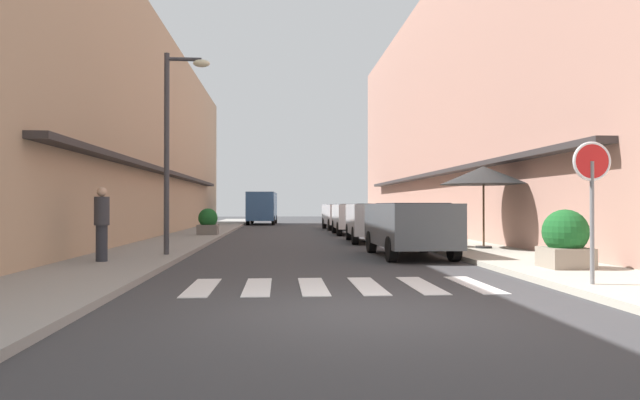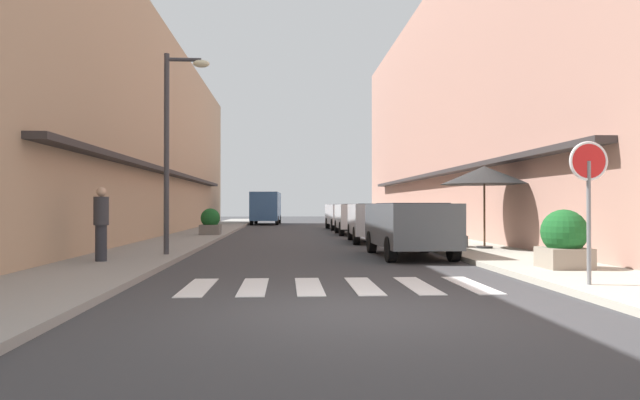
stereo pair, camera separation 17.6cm
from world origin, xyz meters
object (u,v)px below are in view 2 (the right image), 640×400
at_px(street_lamp, 174,131).
at_px(pedestrian_walking_near, 101,222).
at_px(planter_corner, 564,240).
at_px(cafe_umbrella, 484,176).
at_px(parked_car_distant, 344,214).
at_px(delivery_van, 266,205).
at_px(parked_car_near, 409,223).
at_px(parked_car_mid, 374,218).
at_px(parked_car_far, 356,215).
at_px(planter_midblock, 452,233).
at_px(planter_far, 210,222).
at_px(round_street_sign, 589,175).

relative_size(street_lamp, pedestrian_walking_near, 3.09).
xyz_separation_m(street_lamp, planter_corner, (8.65, -3.83, -2.65)).
bearing_deg(cafe_umbrella, parked_car_distant, 99.19).
xyz_separation_m(delivery_van, planter_corner, (7.16, -30.74, -0.70)).
bearing_deg(parked_car_near, parked_car_mid, 90.00).
distance_m(parked_car_near, delivery_van, 27.21).
relative_size(parked_car_mid, delivery_van, 0.77).
distance_m(parked_car_mid, parked_car_far, 5.76).
distance_m(planter_midblock, planter_far, 11.57).
height_order(parked_car_mid, round_street_sign, round_street_sign).
relative_size(parked_car_near, parked_car_distant, 0.98).
bearing_deg(planter_midblock, parked_car_mid, 113.44).
bearing_deg(round_street_sign, planter_midblock, 88.48).
bearing_deg(parked_car_far, street_lamp, -117.61).
bearing_deg(planter_corner, delivery_van, 103.11).
relative_size(parked_car_far, delivery_van, 0.75).
xyz_separation_m(parked_car_mid, delivery_van, (-4.82, 20.62, 0.48)).
distance_m(round_street_sign, planter_far, 18.28).
bearing_deg(pedestrian_walking_near, planter_far, 140.52).
distance_m(parked_car_far, planter_far, 6.97).
bearing_deg(planter_corner, planter_midblock, 95.29).
xyz_separation_m(parked_car_near, cafe_umbrella, (2.60, 1.44, 1.38)).
bearing_deg(pedestrian_walking_near, parked_car_mid, 101.71).
bearing_deg(round_street_sign, street_lamp, 141.74).
relative_size(parked_car_distant, planter_corner, 3.65).
bearing_deg(delivery_van, round_street_sign, -79.10).
distance_m(delivery_van, planter_midblock, 25.62).
xyz_separation_m(round_street_sign, planter_midblock, (0.22, 8.38, -1.36)).
bearing_deg(planter_far, parked_car_far, 16.58).
height_order(parked_car_far, delivery_van, delivery_van).
relative_size(round_street_sign, planter_corner, 1.94).
height_order(parked_car_mid, parked_car_distant, same).
distance_m(parked_car_near, pedestrian_walking_near, 7.85).
relative_size(parked_car_mid, parked_car_far, 1.02).
distance_m(parked_car_far, pedestrian_walking_near, 15.79).
distance_m(parked_car_near, planter_far, 11.96).
bearing_deg(parked_car_far, round_street_sign, -85.12).
relative_size(parked_car_mid, cafe_umbrella, 1.61).
height_order(parked_car_near, planter_far, parked_car_near).
distance_m(cafe_umbrella, planter_corner, 5.65).
height_order(parked_car_mid, planter_corner, parked_car_mid).
distance_m(street_lamp, planter_far, 10.43).
height_order(parked_car_distant, planter_corner, parked_car_distant).
xyz_separation_m(parked_car_near, planter_midblock, (1.78, 2.04, -0.38)).
bearing_deg(delivery_van, parked_car_mid, -76.85).
height_order(planter_midblock, planter_far, planter_far).
bearing_deg(planter_midblock, planter_far, 137.00).
xyz_separation_m(parked_car_near, delivery_van, (-4.82, 26.77, 0.48)).
bearing_deg(round_street_sign, parked_car_mid, 97.12).
bearing_deg(planter_corner, cafe_umbrella, 87.25).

